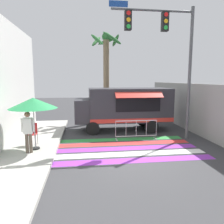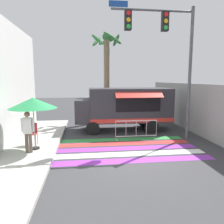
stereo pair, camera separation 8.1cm
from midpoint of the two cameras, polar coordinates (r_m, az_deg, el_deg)
ground_plane at (r=8.90m, az=6.04°, el=-12.06°), size 60.00×60.00×0.00m
concrete_wall_right at (r=12.94m, az=22.83°, el=0.38°), size 0.20×16.00×2.88m
crosswalk_painted at (r=10.13m, az=4.32°, el=-9.42°), size 6.40×3.60×0.01m
food_truck at (r=13.37m, az=2.89°, el=1.63°), size 5.73×2.66×2.59m
traffic_signal_pole at (r=11.60m, az=14.24°, el=16.86°), size 4.25×0.29×6.77m
patio_umbrella at (r=9.74m, az=-19.73°, el=2.18°), size 2.00×2.00×2.23m
folding_chair at (r=10.68m, az=-19.88°, el=-4.82°), size 0.41×0.41×1.00m
vendor_person at (r=9.50m, az=-20.90°, el=-4.27°), size 0.53×0.23×1.70m
barricade_front at (r=11.51m, az=6.54°, el=-4.68°), size 2.20×0.44×1.01m
palm_tree at (r=16.24m, az=-1.29°, el=12.08°), size 2.29×2.25×6.44m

